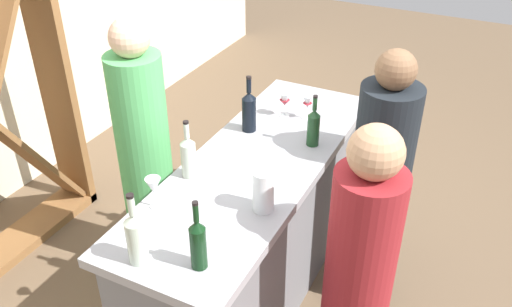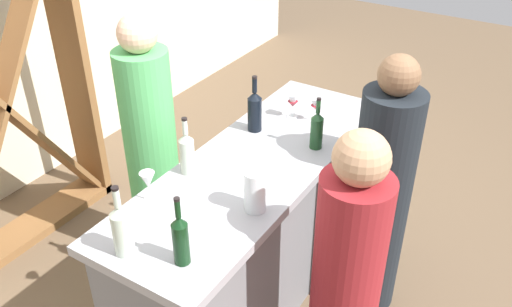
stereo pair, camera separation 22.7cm
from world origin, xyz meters
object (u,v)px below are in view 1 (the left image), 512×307
object	(u,v)px
wine_bottle_second_left_dark_green	(198,243)
wine_glass_near_center	(285,100)
person_left_guest	(358,281)
wine_bottle_center_clear_pale	(188,156)
wine_glass_near_left	(308,103)
wine_bottle_second_right_near_black	(249,110)
wine_bottle_rightmost_olive_green	(313,126)
person_center_guest	(378,192)
wine_glass_near_right	(154,187)
water_pitcher	(263,191)
wine_bottle_leftmost_clear_pale	(136,237)
person_right_guest	(145,161)

from	to	relation	value
wine_bottle_second_left_dark_green	wine_glass_near_center	world-z (taller)	wine_bottle_second_left_dark_green
wine_bottle_second_left_dark_green	person_left_guest	world-z (taller)	person_left_guest
wine_bottle_center_clear_pale	wine_glass_near_left	size ratio (longest dim) A/B	2.12
wine_bottle_second_right_near_black	wine_bottle_rightmost_olive_green	bearing A→B (deg)	-88.20
person_center_guest	wine_bottle_center_clear_pale	bearing A→B (deg)	39.97
wine_glass_near_left	wine_glass_near_right	bearing A→B (deg)	164.45
wine_bottle_center_clear_pale	water_pitcher	distance (m)	0.46
wine_glass_near_left	wine_bottle_rightmost_olive_green	bearing A→B (deg)	-152.06
water_pitcher	person_left_guest	bearing A→B (deg)	-91.74
wine_bottle_second_right_near_black	wine_glass_near_left	distance (m)	0.37
wine_bottle_second_left_dark_green	person_center_guest	size ratio (longest dim) A/B	0.21
wine_bottle_second_left_dark_green	wine_glass_near_center	size ratio (longest dim) A/B	2.16
wine_bottle_leftmost_clear_pale	wine_bottle_rightmost_olive_green	bearing A→B (deg)	-14.34
wine_glass_near_center	wine_glass_near_right	bearing A→B (deg)	170.88
wine_bottle_second_right_near_black	wine_bottle_leftmost_clear_pale	bearing A→B (deg)	-175.67
wine_bottle_leftmost_clear_pale	person_left_guest	bearing A→B (deg)	-56.79
wine_bottle_second_left_dark_green	wine_bottle_rightmost_olive_green	xyz separation A→B (m)	(1.09, -0.06, -0.01)
wine_bottle_center_clear_pale	wine_bottle_rightmost_olive_green	xyz separation A→B (m)	(0.56, -0.45, -0.01)
wine_bottle_leftmost_clear_pale	wine_glass_near_left	xyz separation A→B (m)	(1.44, -0.16, -0.02)
wine_glass_near_left	person_left_guest	xyz separation A→B (m)	(-0.92, -0.63, -0.34)
water_pitcher	person_center_guest	bearing A→B (deg)	-29.50
person_left_guest	person_center_guest	world-z (taller)	person_center_guest
wine_bottle_rightmost_olive_green	person_left_guest	size ratio (longest dim) A/B	0.20
wine_bottle_second_left_dark_green	person_left_guest	distance (m)	0.79
person_center_guest	water_pitcher	bearing A→B (deg)	64.96
person_left_guest	person_right_guest	bearing A→B (deg)	-29.58
person_left_guest	person_center_guest	xyz separation A→B (m)	(0.69, 0.10, 0.01)
person_left_guest	person_center_guest	distance (m)	0.70
wine_glass_near_center	person_left_guest	bearing A→B (deg)	-139.30
wine_bottle_second_left_dark_green	wine_glass_near_center	bearing A→B (deg)	9.20
wine_glass_near_center	wine_glass_near_right	xyz separation A→B (m)	(-1.09, 0.17, 0.01)
wine_bottle_second_right_near_black	person_left_guest	size ratio (longest dim) A/B	0.22
wine_bottle_second_left_dark_green	person_center_guest	distance (m)	1.26
wine_bottle_second_left_dark_green	wine_bottle_second_right_near_black	size ratio (longest dim) A/B	0.97
wine_bottle_leftmost_clear_pale	wine_glass_near_right	bearing A→B (deg)	24.90
wine_bottle_leftmost_clear_pale	wine_glass_near_center	world-z (taller)	wine_bottle_leftmost_clear_pale
wine_bottle_second_left_dark_green	wine_bottle_second_right_near_black	distance (m)	1.13
wine_bottle_second_right_near_black	wine_bottle_second_left_dark_green	bearing A→B (deg)	-163.18
water_pitcher	person_left_guest	world-z (taller)	person_left_guest
wine_glass_near_left	person_left_guest	size ratio (longest dim) A/B	0.10
wine_bottle_second_right_near_black	person_right_guest	world-z (taller)	person_right_guest
wine_glass_near_center	person_left_guest	distance (m)	1.23
wine_bottle_second_right_near_black	wine_bottle_rightmost_olive_green	distance (m)	0.39
wine_bottle_rightmost_olive_green	water_pitcher	bearing A→B (deg)	-179.38
wine_bottle_rightmost_olive_green	water_pitcher	xyz separation A→B (m)	(-0.64, -0.01, -0.01)
wine_glass_near_right	person_left_guest	size ratio (longest dim) A/B	0.10
wine_bottle_second_left_dark_green	person_left_guest	size ratio (longest dim) A/B	0.21
wine_bottle_rightmost_olive_green	wine_glass_near_left	distance (m)	0.30
person_right_guest	wine_bottle_second_right_near_black	bearing A→B (deg)	15.74
wine_glass_near_right	wine_glass_near_left	bearing A→B (deg)	-15.55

